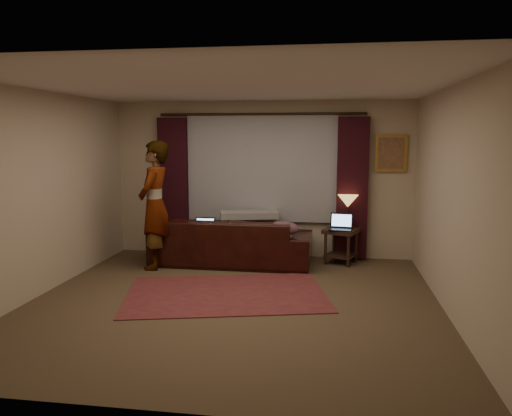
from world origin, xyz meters
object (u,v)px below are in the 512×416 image
Objects in this scene: laptop_table at (341,222)px; person at (155,205)px; tiffany_lamp at (348,211)px; end_table at (341,246)px; laptop_sofa at (204,226)px; sofa at (232,232)px.

person is (-2.81, -0.57, 0.29)m from laptop_table.
tiffany_lamp is 1.38× the size of laptop_table.
laptop_sofa is at bearing -169.08° from end_table.
laptop_table is (-0.02, -0.12, 0.41)m from end_table.
tiffany_lamp is at bearing 74.70° from laptop_table.
laptop_table is (-0.11, -0.27, -0.14)m from tiffany_lamp.
end_table is at bearing -124.00° from tiffany_lamp.
end_table is 0.57m from tiffany_lamp.
sofa is at bearing -167.20° from laptop_table.
sofa is 7.37× the size of laptop_sofa.
laptop_sofa is 2.21m from end_table.
laptop_sofa is 0.82m from person.
person is at bearing 21.48° from sofa.
person reaches higher than laptop_table.
laptop_table is at bearing -174.52° from sofa.
person is at bearing -160.66° from laptop_table.
tiffany_lamp is at bearing 56.00° from end_table.
laptop_table is at bearing -113.23° from tiffany_lamp.
sofa is 6.58× the size of laptop_table.
tiffany_lamp is at bearing 12.88° from laptop_sofa.
sofa is 1.29× the size of person.
sofa is at bearing -167.25° from tiffany_lamp.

